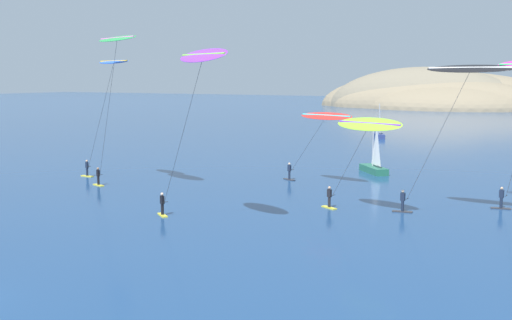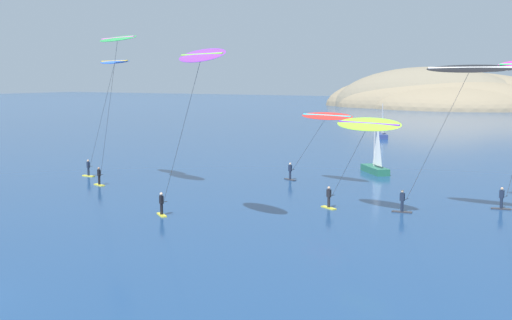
{
  "view_description": "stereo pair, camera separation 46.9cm",
  "coord_description": "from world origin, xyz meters",
  "px_view_note": "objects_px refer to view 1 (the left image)",
  "views": [
    {
      "loc": [
        25.85,
        -16.97,
        10.11
      ],
      "look_at": [
        -0.6,
        30.05,
        3.11
      ],
      "focal_mm": 45.0,
      "sensor_mm": 36.0,
      "label": 1
    },
    {
      "loc": [
        26.25,
        -16.73,
        10.11
      ],
      "look_at": [
        -0.6,
        30.05,
        3.11
      ],
      "focal_mm": 45.0,
      "sensor_mm": 36.0,
      "label": 2
    }
  ],
  "objects_px": {
    "sailboat_near": "(373,166)",
    "kitesurfer_black": "(466,79)",
    "kitesurfer_blue": "(111,73)",
    "kitesurfer_lime": "(366,129)",
    "kitesurfer_green": "(116,49)",
    "kitesurfer_purple": "(200,67)",
    "kitesurfer_red": "(323,120)",
    "sailboat_far": "(379,134)"
  },
  "relations": [
    {
      "from": "kitesurfer_red",
      "to": "kitesurfer_blue",
      "type": "height_order",
      "value": "kitesurfer_blue"
    },
    {
      "from": "kitesurfer_red",
      "to": "kitesurfer_lime",
      "type": "xyz_separation_m",
      "value": [
        8.06,
        -10.8,
        0.26
      ]
    },
    {
      "from": "sailboat_far",
      "to": "kitesurfer_lime",
      "type": "bearing_deg",
      "value": -72.4
    },
    {
      "from": "kitesurfer_blue",
      "to": "kitesurfer_lime",
      "type": "bearing_deg",
      "value": -4.8
    },
    {
      "from": "kitesurfer_lime",
      "to": "kitesurfer_blue",
      "type": "bearing_deg",
      "value": 175.2
    },
    {
      "from": "sailboat_far",
      "to": "kitesurfer_purple",
      "type": "relative_size",
      "value": 0.48
    },
    {
      "from": "kitesurfer_purple",
      "to": "kitesurfer_lime",
      "type": "xyz_separation_m",
      "value": [
        7.93,
        9.63,
        -4.39
      ]
    },
    {
      "from": "kitesurfer_purple",
      "to": "kitesurfer_green",
      "type": "distance_m",
      "value": 16.9
    },
    {
      "from": "sailboat_far",
      "to": "kitesurfer_lime",
      "type": "relative_size",
      "value": 0.79
    },
    {
      "from": "kitesurfer_black",
      "to": "kitesurfer_blue",
      "type": "xyz_separation_m",
      "value": [
        -32.58,
        0.15,
        0.49
      ]
    },
    {
      "from": "sailboat_near",
      "to": "kitesurfer_blue",
      "type": "height_order",
      "value": "kitesurfer_blue"
    },
    {
      "from": "kitesurfer_blue",
      "to": "kitesurfer_green",
      "type": "bearing_deg",
      "value": -42.63
    },
    {
      "from": "kitesurfer_blue",
      "to": "kitesurfer_lime",
      "type": "xyz_separation_m",
      "value": [
        26.15,
        -2.19,
        -4.13
      ]
    },
    {
      "from": "kitesurfer_black",
      "to": "kitesurfer_green",
      "type": "relative_size",
      "value": 0.8
    },
    {
      "from": "kitesurfer_green",
      "to": "kitesurfer_lime",
      "type": "relative_size",
      "value": 1.9
    },
    {
      "from": "sailboat_near",
      "to": "sailboat_far",
      "type": "relative_size",
      "value": 0.99
    },
    {
      "from": "sailboat_near",
      "to": "kitesurfer_green",
      "type": "distance_m",
      "value": 29.55
    },
    {
      "from": "sailboat_far",
      "to": "kitesurfer_red",
      "type": "distance_m",
      "value": 49.59
    },
    {
      "from": "kitesurfer_black",
      "to": "kitesurfer_green",
      "type": "height_order",
      "value": "kitesurfer_green"
    },
    {
      "from": "kitesurfer_green",
      "to": "kitesurfer_lime",
      "type": "bearing_deg",
      "value": 3.05
    },
    {
      "from": "kitesurfer_black",
      "to": "kitesurfer_red",
      "type": "xyz_separation_m",
      "value": [
        -14.5,
        8.75,
        -3.9
      ]
    },
    {
      "from": "sailboat_near",
      "to": "kitesurfer_green",
      "type": "height_order",
      "value": "kitesurfer_green"
    },
    {
      "from": "kitesurfer_black",
      "to": "kitesurfer_lime",
      "type": "relative_size",
      "value": 1.52
    },
    {
      "from": "kitesurfer_green",
      "to": "kitesurfer_lime",
      "type": "distance_m",
      "value": 23.34
    },
    {
      "from": "kitesurfer_black",
      "to": "kitesurfer_green",
      "type": "xyz_separation_m",
      "value": [
        -28.9,
        -3.24,
        2.57
      ]
    },
    {
      "from": "kitesurfer_green",
      "to": "sailboat_near",
      "type": "bearing_deg",
      "value": 53.96
    },
    {
      "from": "kitesurfer_blue",
      "to": "kitesurfer_lime",
      "type": "relative_size",
      "value": 1.62
    },
    {
      "from": "sailboat_near",
      "to": "kitesurfer_black",
      "type": "distance_m",
      "value": 24.55
    },
    {
      "from": "sailboat_far",
      "to": "kitesurfer_green",
      "type": "bearing_deg",
      "value": -93.59
    },
    {
      "from": "kitesurfer_green",
      "to": "kitesurfer_blue",
      "type": "height_order",
      "value": "kitesurfer_green"
    },
    {
      "from": "kitesurfer_green",
      "to": "kitesurfer_blue",
      "type": "xyz_separation_m",
      "value": [
        -3.68,
        3.39,
        -2.08
      ]
    },
    {
      "from": "kitesurfer_purple",
      "to": "kitesurfer_lime",
      "type": "distance_m",
      "value": 13.22
    },
    {
      "from": "kitesurfer_purple",
      "to": "sailboat_near",
      "type": "bearing_deg",
      "value": 87.39
    },
    {
      "from": "kitesurfer_black",
      "to": "kitesurfer_green",
      "type": "bearing_deg",
      "value": -173.59
    },
    {
      "from": "kitesurfer_lime",
      "to": "kitesurfer_purple",
      "type": "bearing_deg",
      "value": -129.49
    },
    {
      "from": "kitesurfer_blue",
      "to": "kitesurfer_black",
      "type": "bearing_deg",
      "value": -0.26
    },
    {
      "from": "sailboat_near",
      "to": "kitesurfer_lime",
      "type": "relative_size",
      "value": 0.79
    },
    {
      "from": "kitesurfer_red",
      "to": "kitesurfer_blue",
      "type": "xyz_separation_m",
      "value": [
        -18.08,
        -8.6,
        4.39
      ]
    },
    {
      "from": "kitesurfer_purple",
      "to": "kitesurfer_lime",
      "type": "relative_size",
      "value": 1.66
    },
    {
      "from": "sailboat_far",
      "to": "kitesurfer_blue",
      "type": "relative_size",
      "value": 0.49
    },
    {
      "from": "sailboat_near",
      "to": "kitesurfer_blue",
      "type": "xyz_separation_m",
      "value": [
        -19.6,
        -18.48,
        9.83
      ]
    },
    {
      "from": "kitesurfer_blue",
      "to": "kitesurfer_lime",
      "type": "height_order",
      "value": "kitesurfer_blue"
    }
  ]
}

